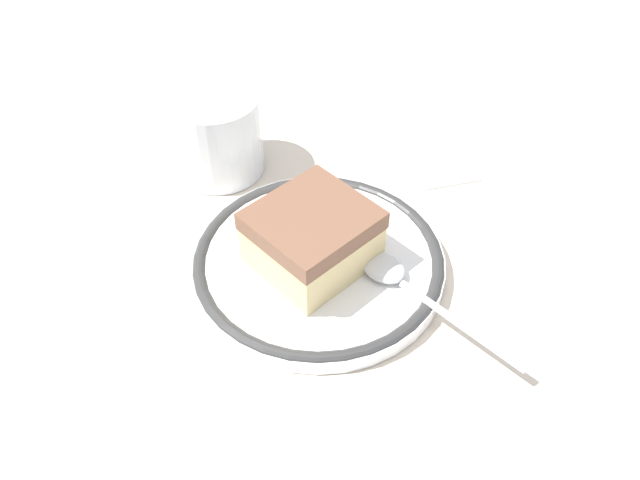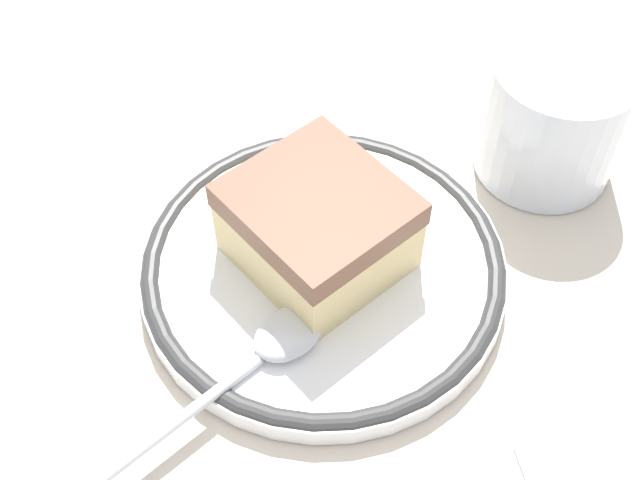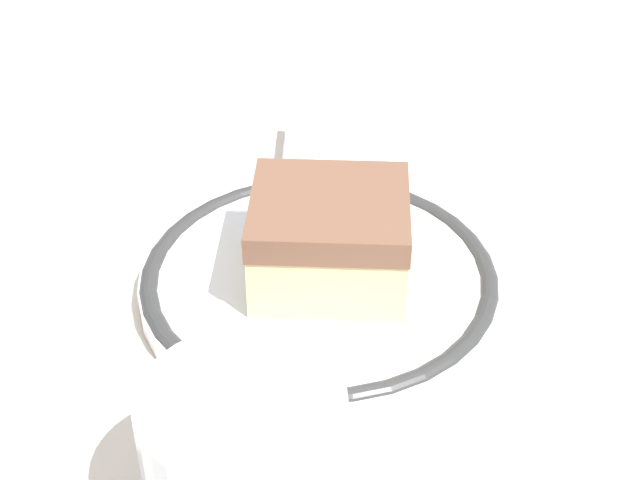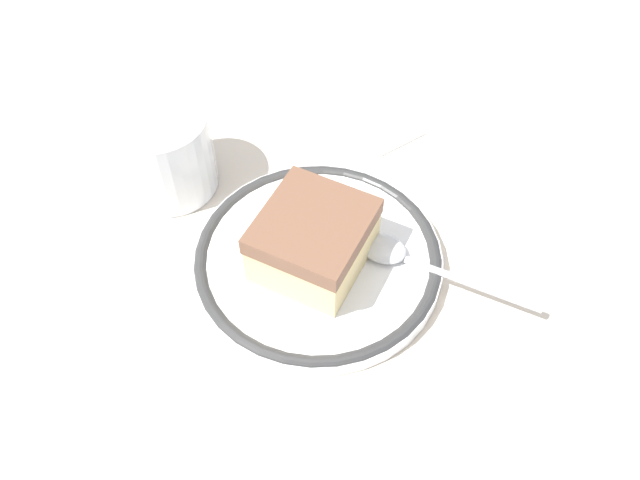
# 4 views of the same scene
# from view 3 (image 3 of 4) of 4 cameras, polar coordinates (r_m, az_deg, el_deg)

# --- Properties ---
(ground_plane) EXTENTS (2.40, 2.40, 0.00)m
(ground_plane) POSITION_cam_3_polar(r_m,az_deg,el_deg) (0.50, -1.84, -3.00)
(ground_plane) COLOR #B7B2A8
(placemat) EXTENTS (0.54, 0.34, 0.00)m
(placemat) POSITION_cam_3_polar(r_m,az_deg,el_deg) (0.50, -1.84, -2.93)
(placemat) COLOR beige
(placemat) RESTS_ON ground_plane
(plate) EXTENTS (0.18, 0.18, 0.01)m
(plate) POSITION_cam_3_polar(r_m,az_deg,el_deg) (0.49, 0.00, -2.31)
(plate) COLOR white
(plate) RESTS_ON placemat
(cake_slice) EXTENTS (0.08, 0.09, 0.05)m
(cake_slice) POSITION_cam_3_polar(r_m,az_deg,el_deg) (0.47, 0.45, -0.18)
(cake_slice) COLOR beige
(cake_slice) RESTS_ON plate
(spoon) EXTENTS (0.14, 0.04, 0.01)m
(spoon) POSITION_cam_3_polar(r_m,az_deg,el_deg) (0.53, -2.29, 2.24)
(spoon) COLOR silver
(spoon) RESTS_ON plate
(cup) EXTENTS (0.08, 0.08, 0.07)m
(cup) POSITION_cam_3_polar(r_m,az_deg,el_deg) (0.37, -4.50, -13.69)
(cup) COLOR silver
(cup) RESTS_ON placemat
(napkin) EXTENTS (0.17, 0.18, 0.00)m
(napkin) POSITION_cam_3_polar(r_m,az_deg,el_deg) (0.61, 7.75, 5.15)
(napkin) COLOR white
(napkin) RESTS_ON placemat
(sugar_packet) EXTENTS (0.04, 0.06, 0.01)m
(sugar_packet) POSITION_cam_3_polar(r_m,az_deg,el_deg) (0.52, -17.41, -2.49)
(sugar_packet) COLOR white
(sugar_packet) RESTS_ON placemat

